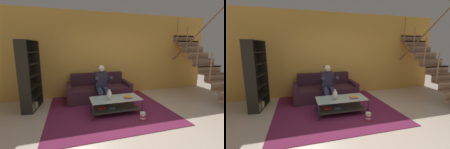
# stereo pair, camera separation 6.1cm
# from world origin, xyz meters

# --- Properties ---
(ground) EXTENTS (16.80, 16.80, 0.00)m
(ground) POSITION_xyz_m (0.00, 0.00, 0.00)
(ground) COLOR beige
(back_partition) EXTENTS (8.40, 0.12, 2.90)m
(back_partition) POSITION_xyz_m (0.00, 2.46, 1.45)
(back_partition) COLOR gold
(back_partition) RESTS_ON ground
(staircase_run) EXTENTS (0.97, 2.64, 3.09)m
(staircase_run) POSITION_xyz_m (3.23, 1.28, 1.21)
(staircase_run) COLOR #A17859
(staircase_run) RESTS_ON ground
(couch) EXTENTS (2.04, 0.88, 0.84)m
(couch) POSITION_xyz_m (-0.38, 1.91, 0.28)
(couch) COLOR #3C1F2B
(couch) RESTS_ON ground
(person_seated_center) EXTENTS (0.50, 0.58, 1.19)m
(person_seated_center) POSITION_xyz_m (-0.38, 1.40, 0.65)
(person_seated_center) COLOR #354060
(person_seated_center) RESTS_ON ground
(coffee_table) EXTENTS (1.29, 0.59, 0.41)m
(coffee_table) POSITION_xyz_m (-0.20, 0.69, 0.28)
(coffee_table) COLOR #ADC3B8
(coffee_table) RESTS_ON ground
(area_rug) EXTENTS (3.19, 3.17, 0.01)m
(area_rug) POSITION_xyz_m (-0.28, 1.18, 0.01)
(area_rug) COLOR maroon
(area_rug) RESTS_ON ground
(vase) EXTENTS (0.13, 0.13, 0.25)m
(vase) POSITION_xyz_m (-0.36, 0.65, 0.53)
(vase) COLOR silver
(vase) RESTS_ON coffee_table
(book_stack) EXTENTS (0.21, 0.18, 0.05)m
(book_stack) POSITION_xyz_m (0.13, 0.60, 0.44)
(book_stack) COLOR purple
(book_stack) RESTS_ON coffee_table
(bookshelf) EXTENTS (0.40, 0.95, 1.89)m
(bookshelf) POSITION_xyz_m (-2.37, 1.65, 0.81)
(bookshelf) COLOR black
(bookshelf) RESTS_ON ground
(popcorn_tub) EXTENTS (0.13, 0.13, 0.21)m
(popcorn_tub) POSITION_xyz_m (0.31, 0.14, 0.10)
(popcorn_tub) COLOR red
(popcorn_tub) RESTS_ON ground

